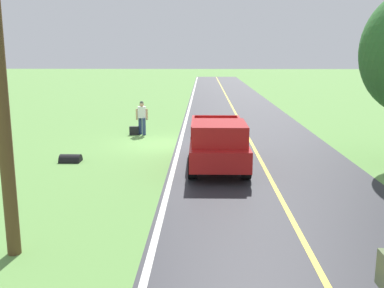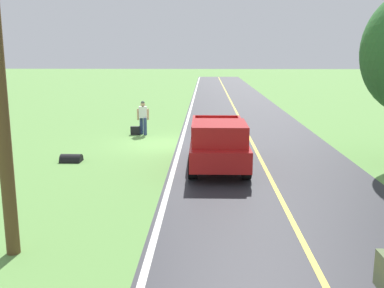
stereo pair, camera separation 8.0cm
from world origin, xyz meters
name	(u,v)px [view 2 (the right image)]	position (x,y,z in m)	size (l,w,h in m)	color
ground_plane	(164,144)	(0.00, 0.00, 0.00)	(200.00, 200.00, 0.00)	#609347
road_surface	(253,144)	(-4.15, 0.00, 0.00)	(7.07, 120.00, 0.00)	#28282D
lane_edge_line	(181,144)	(-0.79, 0.00, 0.01)	(0.16, 117.60, 0.00)	silver
lane_centre_line	(253,144)	(-4.15, 0.00, 0.01)	(0.14, 117.60, 0.00)	gold
hitchhiker_walking	(143,116)	(1.29, -2.42, 0.98)	(0.62, 0.51, 1.75)	navy
suitcase_carried	(135,131)	(1.71, -2.33, 0.22)	(0.20, 0.46, 0.43)	black
pickup_truck_passing	(218,142)	(-2.42, 4.31, 0.97)	(2.12, 5.41, 1.82)	#B21919
drainage_culvert	(71,162)	(3.28, 3.54, 0.00)	(0.60, 0.60, 0.80)	black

